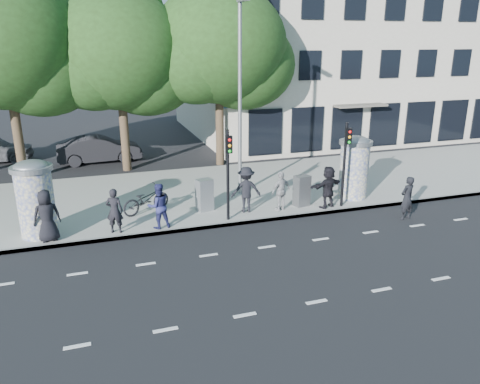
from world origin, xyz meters
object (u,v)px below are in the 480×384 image
object	(u,v)px
man_road	(407,198)
cabinet_left	(204,195)
traffic_pole_near	(228,166)
bicycle	(146,200)
ad_column_right	(354,166)
ped_f	(328,187)
street_lamp	(240,85)
car_mid	(99,149)
cabinet_right	(302,191)
ped_c	(159,206)
ped_b	(115,211)
ad_column_left	(35,197)
ped_d	(246,190)
ped_a	(47,216)
ped_e	(281,191)
traffic_pole_far	(345,156)

from	to	relation	value
man_road	cabinet_left	size ratio (longest dim) A/B	1.33
traffic_pole_near	bicycle	xyz separation A→B (m)	(-2.81, 1.77, -1.55)
ad_column_right	ped_f	size ratio (longest dim) A/B	1.56
street_lamp	cabinet_left	distance (m)	4.74
car_mid	cabinet_right	bearing A→B (deg)	-147.35
ped_c	ped_b	bearing A→B (deg)	-10.67
ad_column_left	ped_d	size ratio (longest dim) A/B	1.47
ped_a	ped_e	distance (m)	8.53
ad_column_left	cabinet_right	size ratio (longest dim) A/B	2.12
traffic_pole_near	car_mid	distance (m)	11.91
ped_c	cabinet_right	world-z (taller)	ped_c
traffic_pole_near	car_mid	xyz separation A→B (m)	(-4.18, 11.06, -1.48)
man_road	ped_b	bearing A→B (deg)	-21.82
street_lamp	bicycle	size ratio (longest dim) A/B	3.97
ped_e	cabinet_left	world-z (taller)	ped_e
cabinet_left	ped_a	bearing A→B (deg)	176.38
traffic_pole_far	street_lamp	distance (m)	5.12
ped_c	ped_e	world-z (taller)	ped_c
ped_f	car_mid	distance (m)	13.77
ad_column_right	ped_e	bearing A→B (deg)	-171.44
ped_e	ped_a	bearing A→B (deg)	-17.64
ad_column_right	man_road	world-z (taller)	ad_column_right
ped_e	traffic_pole_near	bearing A→B (deg)	-10.36
ped_d	ped_a	bearing A→B (deg)	13.35
bicycle	cabinet_left	distance (m)	2.27
ped_c	ped_f	size ratio (longest dim) A/B	0.97
ad_column_left	ad_column_right	bearing A→B (deg)	0.92
traffic_pole_far	ped_a	distance (m)	11.12
ped_f	car_mid	world-z (taller)	ped_f
man_road	ad_column_right	bearing A→B (deg)	-85.13
traffic_pole_near	ped_c	distance (m)	2.87
man_road	cabinet_right	size ratio (longest dim) A/B	1.35
traffic_pole_far	ped_b	size ratio (longest dim) A/B	2.11
ad_column_left	ped_e	size ratio (longest dim) A/B	1.67
cabinet_right	car_mid	xyz separation A→B (m)	(-7.45, 10.44, -0.03)
cabinet_right	ped_a	bearing A→B (deg)	170.67
bicycle	cabinet_left	world-z (taller)	cabinet_left
cabinet_left	car_mid	world-z (taller)	car_mid
ped_c	ped_f	bearing A→B (deg)	171.52
ped_a	ped_b	size ratio (longest dim) A/B	1.11
street_lamp	ped_d	size ratio (longest dim) A/B	4.43
ped_b	ped_d	world-z (taller)	ped_d
man_road	bicycle	bearing A→B (deg)	-32.45
ped_a	car_mid	bearing A→B (deg)	-110.30
traffic_pole_far	car_mid	distance (m)	14.32
street_lamp	bicycle	xyz separation A→B (m)	(-4.21, -1.08, -4.11)
street_lamp	ped_e	xyz separation A→B (m)	(0.86, -2.47, -3.85)
car_mid	traffic_pole_near	bearing A→B (deg)	-162.17
ad_column_left	cabinet_left	distance (m)	6.08
bicycle	cabinet_right	size ratio (longest dim) A/B	1.61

